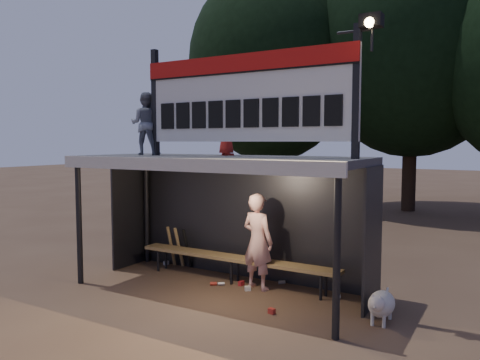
# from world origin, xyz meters

# --- Properties ---
(ground) EXTENTS (80.00, 80.00, 0.00)m
(ground) POSITION_xyz_m (0.00, 0.00, 0.00)
(ground) COLOR #513928
(ground) RESTS_ON ground
(player) EXTENTS (0.68, 0.51, 1.68)m
(player) POSITION_xyz_m (0.53, 0.44, 0.84)
(player) COLOR white
(player) RESTS_ON ground
(child_a) EXTENTS (0.69, 0.63, 1.15)m
(child_a) POSITION_xyz_m (-1.57, -0.02, 2.90)
(child_a) COLOR slate
(child_a) RESTS_ON dugout_shelter
(child_b) EXTENTS (0.50, 0.47, 0.85)m
(child_b) POSITION_xyz_m (-0.15, 0.52, 2.75)
(child_b) COLOR #B4211B
(child_b) RESTS_ON dugout_shelter
(dugout_shelter) EXTENTS (5.10, 2.08, 2.32)m
(dugout_shelter) POSITION_xyz_m (0.00, 0.24, 1.85)
(dugout_shelter) COLOR #3E3E40
(dugout_shelter) RESTS_ON ground
(scoreboard_assembly) EXTENTS (4.10, 0.27, 1.99)m
(scoreboard_assembly) POSITION_xyz_m (0.56, -0.01, 3.32)
(scoreboard_assembly) COLOR black
(scoreboard_assembly) RESTS_ON dugout_shelter
(bench) EXTENTS (4.00, 0.35, 0.48)m
(bench) POSITION_xyz_m (0.00, 0.55, 0.43)
(bench) COLOR #997A48
(bench) RESTS_ON ground
(tree_left) EXTENTS (6.46, 6.46, 9.27)m
(tree_left) POSITION_xyz_m (-4.00, 10.00, 5.51)
(tree_left) COLOR black
(tree_left) RESTS_ON ground
(tree_mid) EXTENTS (7.22, 7.22, 10.36)m
(tree_mid) POSITION_xyz_m (1.00, 11.50, 6.17)
(tree_mid) COLOR #2F1F15
(tree_mid) RESTS_ON ground
(dog) EXTENTS (0.36, 0.81, 0.49)m
(dog) POSITION_xyz_m (2.78, -0.06, 0.28)
(dog) COLOR beige
(dog) RESTS_ON ground
(bats) EXTENTS (0.48, 0.33, 0.84)m
(bats) POSITION_xyz_m (-1.48, 0.82, 0.43)
(bats) COLOR olive
(bats) RESTS_ON ground
(litter) EXTENTS (3.87, 1.51, 0.08)m
(litter) POSITION_xyz_m (0.29, 0.38, 0.04)
(litter) COLOR red
(litter) RESTS_ON ground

